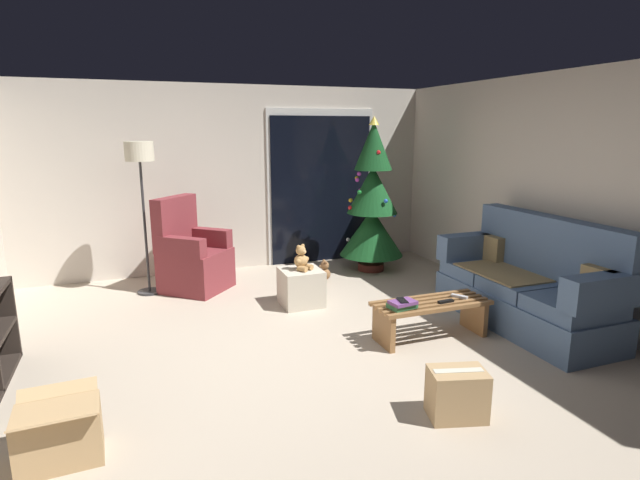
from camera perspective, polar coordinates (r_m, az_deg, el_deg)
name	(u,v)px	position (r m, az deg, el deg)	size (l,w,h in m)	color
ground_plane	(305,355)	(4.47, -1.69, -12.95)	(7.00, 7.00, 0.00)	#B2A38E
wall_back	(232,179)	(7.04, -9.92, 6.85)	(5.72, 0.12, 2.50)	beige
wall_right	(572,197)	(5.69, 26.70, 4.39)	(0.12, 6.00, 2.50)	beige
patio_door_frame	(321,187)	(7.33, 0.09, 6.07)	(1.60, 0.02, 2.20)	silver
patio_door_glass	(321,190)	(7.32, 0.14, 5.67)	(1.50, 0.02, 2.10)	black
couch	(529,286)	(5.41, 22.63, -4.83)	(0.78, 1.94, 1.08)	slate
coffee_table	(431,313)	(4.84, 12.45, -8.11)	(1.10, 0.40, 0.36)	olive
remote_silver	(459,296)	(4.96, 15.52, -6.17)	(0.04, 0.16, 0.02)	#ADADB2
remote_black	(446,301)	(4.79, 14.08, -6.77)	(0.04, 0.16, 0.02)	black
book_stack	(402,304)	(4.56, 9.33, -7.21)	(0.26, 0.21, 0.07)	#337042
cell_phone	(402,300)	(4.53, 9.31, -6.77)	(0.07, 0.14, 0.01)	black
christmas_tree	(372,204)	(6.85, 5.94, 4.03)	(0.86, 0.86, 2.09)	#4C1E19
armchair	(192,257)	(6.27, -14.32, -1.91)	(0.97, 0.97, 1.13)	maroon
floor_lamp	(140,166)	(6.11, -19.72, 7.88)	(0.32, 0.32, 1.78)	#2D2D30
ottoman	(301,287)	(5.61, -2.16, -5.36)	(0.44, 0.44, 0.40)	beige
teddy_bear_honey	(302,259)	(5.51, -2.11, -2.19)	(0.21, 0.22, 0.29)	tan
teddy_bear_chestnut_by_tree	(324,273)	(6.44, 0.45, -3.72)	(0.20, 0.20, 0.29)	brown
cardboard_box_open_near_shelf	(59,434)	(3.50, -27.48, -18.98)	(0.48, 0.49, 0.39)	tan
cardboard_box_taped_mid_floor	(457,394)	(3.67, 15.27, -16.49)	(0.43, 0.35, 0.35)	tan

